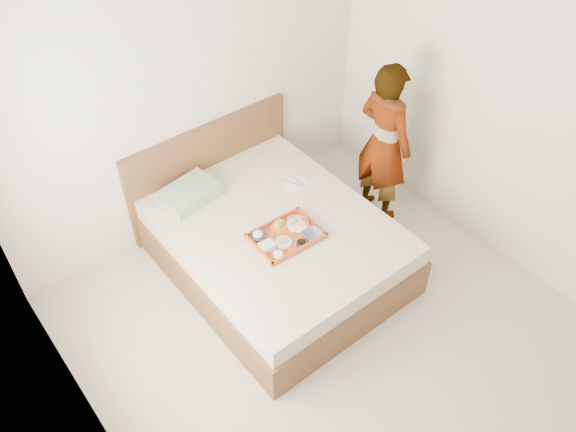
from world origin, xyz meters
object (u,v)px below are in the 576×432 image
(tray, at_px, (286,236))
(dinner_plate, at_px, (295,182))
(person, at_px, (384,144))
(bed, at_px, (276,246))

(tray, bearing_deg, dinner_plate, 47.09)
(person, bearing_deg, tray, 96.40)
(tray, bearing_deg, person, 10.64)
(tray, height_order, dinner_plate, tray)
(bed, bearing_deg, tray, -102.35)
(person, bearing_deg, bed, 87.76)
(tray, distance_m, dinner_plate, 0.68)
(dinner_plate, height_order, person, person)
(bed, xyz_separation_m, dinner_plate, (0.44, 0.29, 0.27))
(bed, xyz_separation_m, person, (1.20, -0.01, 0.51))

